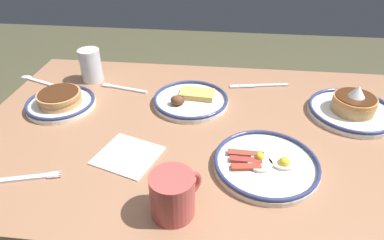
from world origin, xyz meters
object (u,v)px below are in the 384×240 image
(plate_far_companion, at_px, (190,100))
(coffee_mug, at_px, (173,194))
(paper_napkin, at_px, (128,155))
(plate_center_pancakes, at_px, (352,108))
(tea_spoon, at_px, (37,81))
(drinking_glass, at_px, (91,67))
(butter_knife, at_px, (259,86))
(plate_near_main, at_px, (60,101))
(fork_far, at_px, (23,178))
(plate_far_side, at_px, (266,164))
(fork_near, at_px, (123,88))

(plate_far_companion, relative_size, coffee_mug, 2.22)
(paper_napkin, bearing_deg, plate_center_pancakes, -156.82)
(plate_center_pancakes, relative_size, tea_spoon, 1.31)
(drinking_glass, xyz_separation_m, butter_knife, (-0.61, -0.02, -0.05))
(plate_near_main, distance_m, fork_far, 0.33)
(plate_far_side, bearing_deg, drinking_glass, -34.58)
(plate_far_companion, xyz_separation_m, fork_near, (0.25, -0.07, -0.01))
(plate_near_main, bearing_deg, coffee_mug, 138.14)
(plate_center_pancakes, bearing_deg, tea_spoon, -5.30)
(plate_far_companion, bearing_deg, paper_napkin, 64.87)
(plate_near_main, xyz_separation_m, coffee_mug, (-0.43, 0.38, 0.03))
(plate_center_pancakes, relative_size, butter_knife, 1.24)
(plate_near_main, xyz_separation_m, plate_far_side, (-0.63, 0.22, -0.01))
(coffee_mug, xyz_separation_m, fork_near, (0.26, -0.52, -0.05))
(plate_far_companion, bearing_deg, tea_spoon, -8.91)
(plate_near_main, distance_m, fork_near, 0.22)
(plate_near_main, height_order, fork_far, plate_near_main)
(fork_far, bearing_deg, paper_napkin, -153.74)
(plate_near_main, bearing_deg, plate_far_companion, -170.96)
(tea_spoon, bearing_deg, fork_far, 114.15)
(butter_knife, relative_size, tea_spoon, 1.06)
(tea_spoon, bearing_deg, plate_near_main, 136.49)
(tea_spoon, bearing_deg, plate_far_companion, 171.09)
(plate_far_companion, xyz_separation_m, drinking_glass, (0.38, -0.13, 0.04))
(plate_center_pancakes, height_order, coffee_mug, same)
(plate_near_main, xyz_separation_m, fork_far, (-0.05, 0.33, -0.02))
(tea_spoon, bearing_deg, plate_center_pancakes, 174.70)
(fork_far, bearing_deg, plate_far_side, -169.51)
(coffee_mug, height_order, drinking_glass, drinking_glass)
(paper_napkin, bearing_deg, tea_spoon, -40.01)
(coffee_mug, xyz_separation_m, fork_far, (0.38, -0.06, -0.05))
(plate_near_main, relative_size, plate_far_companion, 0.89)
(plate_near_main, bearing_deg, plate_center_pancakes, -176.52)
(drinking_glass, bearing_deg, paper_napkin, 120.84)
(plate_near_main, height_order, drinking_glass, drinking_glass)
(plate_far_side, relative_size, drinking_glass, 2.25)
(fork_far, relative_size, tea_spoon, 0.89)
(butter_knife, bearing_deg, tea_spoon, 3.89)
(plate_near_main, distance_m, tea_spoon, 0.23)
(drinking_glass, bearing_deg, plate_center_pancakes, 171.16)
(plate_far_side, distance_m, tea_spoon, 0.88)
(plate_center_pancakes, bearing_deg, plate_near_main, 3.48)
(fork_far, xyz_separation_m, butter_knife, (-0.59, -0.54, -0.00))
(fork_near, xyz_separation_m, tea_spoon, (0.33, -0.02, 0.00))
(plate_center_pancakes, bearing_deg, paper_napkin, 23.18)
(plate_far_companion, xyz_separation_m, coffee_mug, (-0.02, 0.45, 0.04))
(plate_far_companion, height_order, fork_far, plate_far_companion)
(tea_spoon, bearing_deg, butter_knife, -176.11)
(plate_near_main, relative_size, plate_far_side, 0.82)
(coffee_mug, height_order, paper_napkin, coffee_mug)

